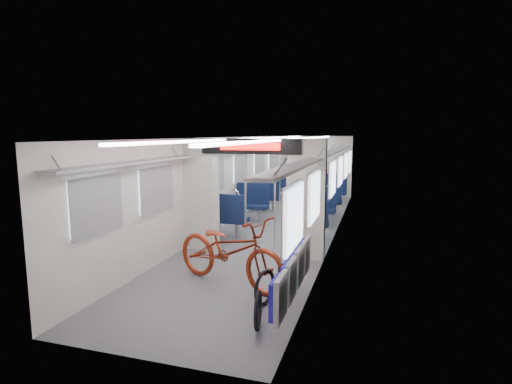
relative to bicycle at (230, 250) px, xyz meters
The scene contains 14 objects.
carriage 3.58m from the bicycle, 92.94° to the left, with size 12.00×12.02×2.31m.
bicycle is the anchor object (origin of this frame).
flip_bench 1.40m from the bicycle, 32.78° to the right, with size 0.12×2.11×0.51m.
bike_hoop_a 1.58m from the bicycle, 56.59° to the right, with size 0.50×0.50×0.05m, color black.
bike_hoop_b 1.00m from the bicycle, 38.28° to the right, with size 0.52×0.52×0.05m, color black.
bike_hoop_c 0.95m from the bicycle, 14.43° to the right, with size 0.52×0.52×0.05m, color black.
seat_bay_near_left 3.88m from the bicycle, 106.66° to the left, with size 0.94×2.23×1.15m.
seat_bay_near_right 3.87m from the bicycle, 78.72° to the left, with size 0.88×1.92×1.05m.
seat_bay_far_left 7.21m from the bicycle, 98.88° to the left, with size 0.95×2.26×1.16m.
seat_bay_far_right 7.00m from the bicycle, 83.78° to the left, with size 0.95×2.25×1.15m.
stanchion_near_left 2.48m from the bicycle, 102.38° to the left, with size 0.04×0.04×2.30m, color silver.
stanchion_near_right 2.15m from the bicycle, 84.20° to the left, with size 0.04×0.04×2.30m, color silver.
stanchion_far_left 5.82m from the bicycle, 95.64° to the left, with size 0.04×0.04×2.30m, color silver.
stanchion_far_right 5.66m from the bicycle, 88.07° to the left, with size 0.04×0.04×2.30m, color silver.
Camera 1 is at (2.34, -9.44, 2.40)m, focal length 28.00 mm.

